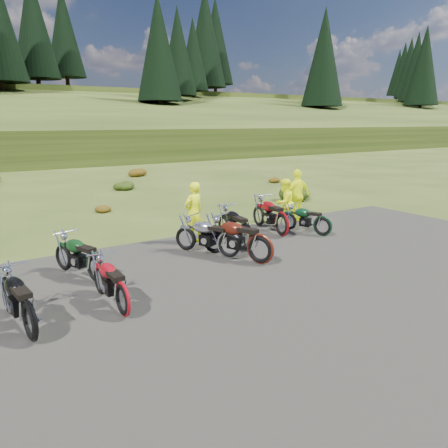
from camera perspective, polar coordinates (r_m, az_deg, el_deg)
ground at (r=10.71m, az=1.72°, el=-6.69°), size 300.00×300.00×0.00m
gravel_pad at (r=9.26m, az=8.91°, el=-10.15°), size 20.00×12.00×0.04m
conifer_24 at (r=79.02m, az=-23.67°, el=22.82°), size 7.04×7.04×18.00m
conifer_25 at (r=86.16m, az=-20.21°, el=22.54°), size 6.60×6.60×17.00m
conifer_26 at (r=63.95m, az=-8.54°, el=21.87°), size 6.16×6.16×16.00m
conifer_27 at (r=72.00m, az=-6.05°, el=21.52°), size 5.72×5.72×15.00m
conifer_28 at (r=80.14m, az=-4.07°, el=21.20°), size 5.28×5.28×14.00m
conifer_29 at (r=88.89m, az=-2.49°, el=23.18°), size 7.92×7.92×20.00m
conifer_30 at (r=97.14m, az=-1.15°, el=22.75°), size 7.48×7.48×19.00m
conifer_31 at (r=80.61m, az=12.91°, el=20.46°), size 7.04×7.04×18.00m
conifer_32 at (r=89.11m, az=12.87°, el=20.19°), size 6.60×6.60×17.00m
conifer_33 at (r=97.62m, az=12.83°, el=19.97°), size 6.16×6.16×16.00m
conifer_34 at (r=106.12m, az=12.81°, el=19.78°), size 5.72×5.72×15.00m
conifer_35 at (r=114.63m, az=12.78°, el=19.62°), size 5.28×5.28×14.00m
conifer_36 at (r=123.45m, az=12.83°, el=20.65°), size 7.92×7.92×20.00m
conifer_37 at (r=111.81m, az=24.67°, el=18.30°), size 7.48×7.48×19.00m
conifer_38 at (r=120.16m, az=23.81°, el=18.28°), size 7.04×7.04×18.00m
conifer_39 at (r=128.54m, az=23.07°, el=18.26°), size 6.60×6.60×17.00m
conifer_40 at (r=136.93m, az=22.41°, el=18.24°), size 6.16×6.16×16.00m
conifer_41 at (r=145.25m, az=21.80°, el=17.90°), size 5.72×5.72×15.00m
shrub_4 at (r=18.58m, az=-15.73°, el=2.14°), size 0.77×0.77×0.45m
shrub_5 at (r=24.44m, az=-13.05°, el=5.05°), size 1.03×1.03×0.61m
shrub_6 at (r=30.37m, az=-11.39°, el=6.83°), size 1.30×1.30×0.77m
shrub_7 at (r=21.07m, az=9.32°, el=4.38°), size 1.56×1.56×0.92m
shrub_8 at (r=26.95m, az=6.30°, el=5.88°), size 0.77×0.77×0.45m
motorcycle_0 at (r=8.33m, az=-23.73°, el=-13.96°), size 0.91×2.13×1.08m
motorcycle_1 at (r=8.75m, az=-12.95°, el=-11.79°), size 0.68×1.94×1.01m
motorcycle_2 at (r=10.54m, az=-16.21°, el=-7.58°), size 1.27×2.16×1.07m
motorcycle_3 at (r=11.90m, az=0.69°, el=-4.62°), size 1.61×2.21×1.11m
motorcycle_4 at (r=11.48m, az=4.71°, el=-5.34°), size 1.53×2.40×1.19m
motorcycle_5 at (r=12.79m, az=2.89°, el=-3.35°), size 0.97×2.24×1.14m
motorcycle_6 at (r=14.25m, az=7.52°, el=-1.71°), size 1.08×2.36×1.19m
motorcycle_7 at (r=14.53m, az=12.70°, el=-1.63°), size 1.22×1.97×0.98m
person_middle at (r=13.21m, az=-3.97°, el=1.36°), size 0.77×0.59×1.87m
person_right_a at (r=15.46m, az=7.87°, el=2.67°), size 0.95×0.82×1.69m
person_right_b at (r=16.31m, az=9.54°, el=3.59°), size 1.13×0.47×1.93m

